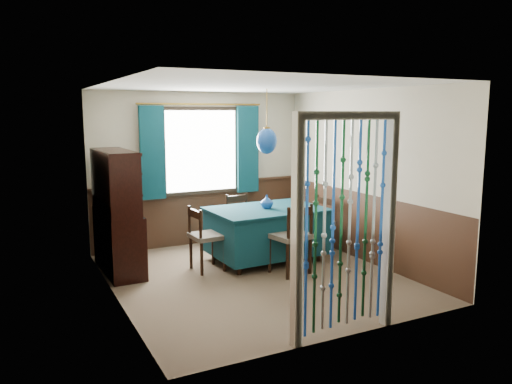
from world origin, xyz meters
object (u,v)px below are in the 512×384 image
dining_table (266,230)px  bowl_shelf (124,190)px  chair_near (292,237)px  sideboard (118,230)px  chair_far (242,221)px  pendant_lamp (267,141)px  vase_table (267,202)px  chair_right (318,223)px  vase_sideboard (118,203)px  chair_left (205,237)px

dining_table → bowl_shelf: size_ratio=7.80×
chair_near → sideboard: size_ratio=0.58×
chair_far → pendant_lamp: size_ratio=0.97×
vase_table → chair_right: bearing=3.8°
dining_table → sideboard: 2.11m
pendant_lamp → vase_sideboard: pendant_lamp is taller
vase_table → bowl_shelf: (-2.00, 0.22, 0.29)m
chair_left → vase_sideboard: 1.33m
pendant_lamp → vase_sideboard: 2.28m
vase_table → vase_sideboard: bearing=160.7°
chair_near → chair_left: chair_near is taller
chair_far → vase_sideboard: vase_sideboard is taller
chair_right → sideboard: bearing=71.5°
chair_left → pendant_lamp: 1.62m
chair_left → sideboard: sideboard is taller
bowl_shelf → vase_sideboard: bowl_shelf is taller
chair_right → vase_table: 1.04m
chair_left → bowl_shelf: 1.26m
chair_near → vase_table: chair_near is taller
dining_table → sideboard: bearing=165.1°
chair_left → chair_far: bearing=124.6°
chair_right → vase_sideboard: (-2.94, 0.64, 0.46)m
chair_right → vase_table: size_ratio=4.81×
bowl_shelf → sideboard: bearing=103.1°
chair_near → vase_table: size_ratio=5.36×
sideboard → chair_right: bearing=-9.3°
dining_table → chair_right: (0.95, 0.06, 0.01)m
dining_table → sideboard: sideboard is taller
chair_right → pendant_lamp: pendant_lamp is taller
dining_table → chair_far: size_ratio=1.87×
chair_near → vase_sideboard: vase_sideboard is taller
chair_left → chair_right: chair_left is taller
chair_far → chair_near: bearing=87.0°
vase_sideboard → chair_far: bearing=-0.7°
chair_far → chair_right: (1.03, -0.61, -0.01)m
dining_table → bowl_shelf: 2.13m
chair_far → pendant_lamp: (0.08, -0.67, 1.29)m
chair_far → sideboard: sideboard is taller
chair_left → chair_right: size_ratio=1.03×
bowl_shelf → vase_sideboard: (0.00, 0.48, -0.25)m
vase_table → chair_left: bearing=-178.3°
chair_near → chair_right: size_ratio=1.11×
sideboard → vase_table: (2.06, -0.48, 0.29)m
sideboard → bowl_shelf: 0.64m
chair_near → chair_right: bearing=28.7°
vase_table → vase_sideboard: size_ratio=1.07×
chair_far → bowl_shelf: size_ratio=4.17×
dining_table → pendant_lamp: (-0.00, -0.00, 1.31)m
chair_left → bowl_shelf: bearing=-107.6°
chair_right → bowl_shelf: size_ratio=4.07×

